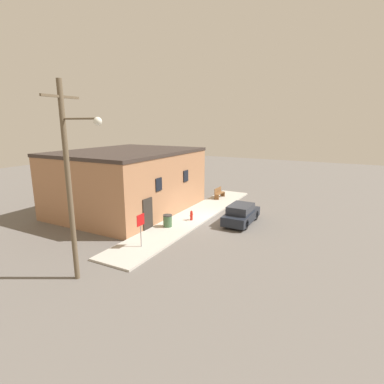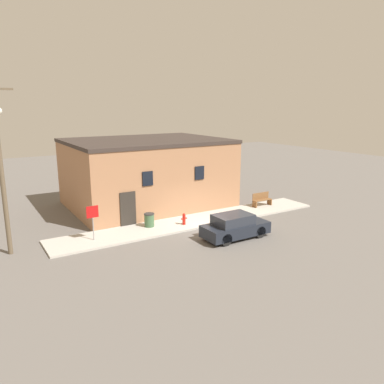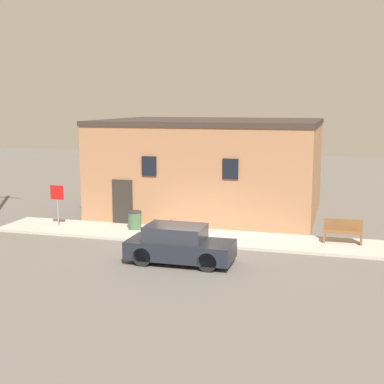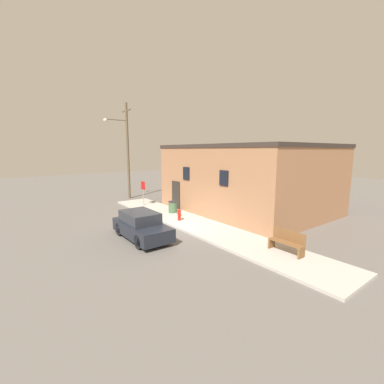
{
  "view_description": "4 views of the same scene",
  "coord_description": "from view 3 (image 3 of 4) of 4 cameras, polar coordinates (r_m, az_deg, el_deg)",
  "views": [
    {
      "loc": [
        -19.32,
        -8.82,
        6.99
      ],
      "look_at": [
        -0.22,
        1.34,
        2.0
      ],
      "focal_mm": 28.0,
      "sensor_mm": 36.0,
      "label": 1
    },
    {
      "loc": [
        -12.18,
        -18.06,
        7.3
      ],
      "look_at": [
        -0.22,
        1.34,
        2.0
      ],
      "focal_mm": 35.0,
      "sensor_mm": 36.0,
      "label": 2
    },
    {
      "loc": [
        5.91,
        -20.23,
        5.74
      ],
      "look_at": [
        -0.22,
        1.34,
        2.0
      ],
      "focal_mm": 50.0,
      "sensor_mm": 36.0,
      "label": 3
    },
    {
      "loc": [
        12.05,
        -7.84,
        4.49
      ],
      "look_at": [
        -0.22,
        1.34,
        2.0
      ],
      "focal_mm": 24.0,
      "sensor_mm": 36.0,
      "label": 4
    }
  ],
  "objects": [
    {
      "name": "bench",
      "position": [
        22.61,
        15.8,
        -4.09
      ],
      "size": [
        1.52,
        0.44,
        0.96
      ],
      "color": "brown",
      "rests_on": "sidewalk"
    },
    {
      "name": "ground_plane",
      "position": [
        21.84,
        -0.4,
        -5.76
      ],
      "size": [
        80.0,
        80.0,
        0.0
      ],
      "primitive_type": "plane",
      "color": "#66605B"
    },
    {
      "name": "fire_hydrant",
      "position": [
        22.9,
        -2.25,
        -3.82
      ],
      "size": [
        0.41,
        0.19,
        0.72
      ],
      "color": "red",
      "rests_on": "sidewalk"
    },
    {
      "name": "stop_sign",
      "position": [
        25.19,
        -14.19,
        -0.61
      ],
      "size": [
        0.65,
        0.06,
        1.92
      ],
      "color": "gray",
      "rests_on": "sidewalk"
    },
    {
      "name": "brick_building",
      "position": [
        28.13,
        2.09,
        2.75
      ],
      "size": [
        10.97,
        8.58,
        4.9
      ],
      "color": "#A87551",
      "rests_on": "ground"
    },
    {
      "name": "sidewalk",
      "position": [
        23.07,
        0.53,
        -4.79
      ],
      "size": [
        18.32,
        2.67,
        0.12
      ],
      "color": "#BCB7AD",
      "rests_on": "ground"
    },
    {
      "name": "parked_car",
      "position": [
        19.42,
        -1.39,
        -5.68
      ],
      "size": [
        3.85,
        1.65,
        1.39
      ],
      "color": "black",
      "rests_on": "ground"
    },
    {
      "name": "trash_bin",
      "position": [
        24.27,
        -6.13,
        -2.98
      ],
      "size": [
        0.62,
        0.62,
        0.82
      ],
      "color": "#426642",
      "rests_on": "sidewalk"
    }
  ]
}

